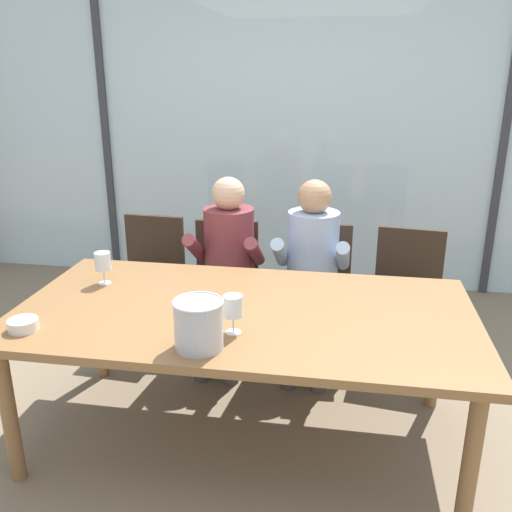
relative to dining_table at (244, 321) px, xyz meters
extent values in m
plane|color=#847056|center=(0.00, 1.00, -0.67)|extent=(14.00, 14.00, 0.00)
cube|color=silver|center=(0.00, 2.30, 0.63)|extent=(7.38, 0.03, 2.60)
cube|color=#38383D|center=(-1.66, 2.28, 0.63)|extent=(0.06, 0.06, 2.60)
cube|color=#38383D|center=(1.66, 2.28, 0.63)|extent=(0.06, 0.06, 2.60)
cube|color=#386633|center=(0.00, 6.38, 0.40)|extent=(13.38, 2.40, 2.13)
cube|color=olive|center=(0.00, 0.00, 0.04)|extent=(2.18, 1.13, 0.04)
cylinder|color=olive|center=(-0.99, -0.47, -0.32)|extent=(0.07, 0.07, 0.69)
cylinder|color=olive|center=(0.99, -0.47, -0.32)|extent=(0.07, 0.07, 0.69)
cylinder|color=olive|center=(-0.99, 0.47, -0.32)|extent=(0.07, 0.07, 0.69)
cylinder|color=olive|center=(0.99, 0.47, -0.32)|extent=(0.07, 0.07, 0.69)
cube|color=#332319|center=(-0.85, 0.91, -0.23)|extent=(0.46, 0.46, 0.03)
cube|color=#332319|center=(-0.84, 1.11, -0.01)|extent=(0.42, 0.06, 0.42)
cylinder|color=#332319|center=(-1.05, 0.73, -0.46)|extent=(0.04, 0.04, 0.43)
cylinder|color=#332319|center=(-0.67, 0.71, -0.46)|extent=(0.04, 0.04, 0.43)
cylinder|color=#332319|center=(-1.03, 1.11, -0.46)|extent=(0.04, 0.04, 0.43)
cylinder|color=#332319|center=(-0.65, 1.09, -0.46)|extent=(0.04, 0.04, 0.43)
cube|color=#332319|center=(-0.31, 0.86, -0.23)|extent=(0.46, 0.46, 0.03)
cube|color=#332319|center=(-0.32, 1.06, -0.01)|extent=(0.42, 0.06, 0.42)
cylinder|color=#332319|center=(-0.49, 0.67, -0.46)|extent=(0.04, 0.04, 0.43)
cylinder|color=#332319|center=(-0.11, 0.68, -0.46)|extent=(0.04, 0.04, 0.43)
cylinder|color=#332319|center=(-0.50, 1.05, -0.46)|extent=(0.04, 0.04, 0.43)
cylinder|color=#332319|center=(-0.13, 1.06, -0.46)|extent=(0.04, 0.04, 0.43)
cube|color=#332319|center=(0.32, 0.88, -0.23)|extent=(0.47, 0.47, 0.03)
cube|color=#332319|center=(0.30, 1.08, -0.01)|extent=(0.42, 0.06, 0.42)
cylinder|color=#332319|center=(0.14, 0.67, -0.46)|extent=(0.04, 0.04, 0.43)
cylinder|color=#332319|center=(0.52, 0.70, -0.46)|extent=(0.04, 0.04, 0.43)
cylinder|color=#332319|center=(0.11, 1.05, -0.46)|extent=(0.04, 0.04, 0.43)
cylinder|color=#332319|center=(0.49, 1.08, -0.46)|extent=(0.04, 0.04, 0.43)
cube|color=#332319|center=(0.85, 0.87, -0.23)|extent=(0.49, 0.49, 0.03)
cube|color=#332319|center=(0.88, 1.07, -0.01)|extent=(0.42, 0.09, 0.42)
cylinder|color=#332319|center=(0.64, 0.70, -0.46)|extent=(0.04, 0.04, 0.43)
cylinder|color=#332319|center=(1.02, 0.66, -0.46)|extent=(0.04, 0.04, 0.43)
cylinder|color=#332319|center=(0.69, 1.08, -0.46)|extent=(0.04, 0.04, 0.43)
cylinder|color=#332319|center=(1.07, 1.03, -0.46)|extent=(0.04, 0.04, 0.43)
cylinder|color=brown|center=(-0.27, 0.92, 0.06)|extent=(0.33, 0.33, 0.52)
sphere|color=#DBAD89|center=(-0.27, 0.92, 0.42)|extent=(0.21, 0.21, 0.21)
cube|color=#47423D|center=(-0.36, 0.72, -0.20)|extent=(0.14, 0.40, 0.13)
cube|color=#47423D|center=(-0.18, 0.71, -0.20)|extent=(0.14, 0.40, 0.13)
cylinder|color=#47423D|center=(-0.37, 0.52, -0.44)|extent=(0.10, 0.10, 0.45)
cylinder|color=#47423D|center=(-0.19, 0.51, -0.44)|extent=(0.10, 0.10, 0.45)
cylinder|color=brown|center=(-0.46, 0.80, 0.09)|extent=(0.09, 0.33, 0.26)
cylinder|color=brown|center=(-0.08, 0.79, 0.09)|extent=(0.09, 0.33, 0.26)
cylinder|color=#9EB2D1|center=(0.27, 0.92, 0.06)|extent=(0.33, 0.33, 0.52)
sphere|color=tan|center=(0.27, 0.92, 0.42)|extent=(0.21, 0.21, 0.21)
cube|color=#47423D|center=(0.17, 0.72, -0.20)|extent=(0.14, 0.40, 0.13)
cube|color=#47423D|center=(0.35, 0.71, -0.20)|extent=(0.14, 0.40, 0.13)
cylinder|color=#47423D|center=(0.17, 0.52, -0.44)|extent=(0.10, 0.10, 0.45)
cylinder|color=#47423D|center=(0.35, 0.51, -0.44)|extent=(0.10, 0.10, 0.45)
cylinder|color=#9EB2D1|center=(0.08, 0.80, 0.09)|extent=(0.09, 0.33, 0.26)
cylinder|color=#9EB2D1|center=(0.46, 0.79, 0.09)|extent=(0.09, 0.33, 0.26)
cylinder|color=#B7B7BC|center=(-0.11, -0.40, 0.17)|extent=(0.20, 0.20, 0.20)
torus|color=silver|center=(-0.11, -0.40, 0.27)|extent=(0.21, 0.21, 0.01)
cylinder|color=silver|center=(-0.92, -0.38, 0.09)|extent=(0.13, 0.13, 0.05)
cylinder|color=silver|center=(0.00, -0.25, 0.07)|extent=(0.07, 0.07, 0.00)
cylinder|color=silver|center=(0.00, -0.25, 0.11)|extent=(0.01, 0.01, 0.07)
cylinder|color=silver|center=(0.00, -0.25, 0.19)|extent=(0.08, 0.08, 0.09)
cylinder|color=maroon|center=(0.00, -0.25, 0.16)|extent=(0.07, 0.07, 0.04)
cylinder|color=silver|center=(-0.80, 0.20, 0.07)|extent=(0.07, 0.07, 0.00)
cylinder|color=silver|center=(-0.80, 0.20, 0.11)|extent=(0.01, 0.01, 0.07)
cylinder|color=silver|center=(-0.80, 0.20, 0.19)|extent=(0.08, 0.08, 0.09)
cylinder|color=#E0D184|center=(-0.80, 0.20, 0.16)|extent=(0.07, 0.07, 0.04)
camera|label=1|loc=(0.45, -2.35, 1.15)|focal=38.37mm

